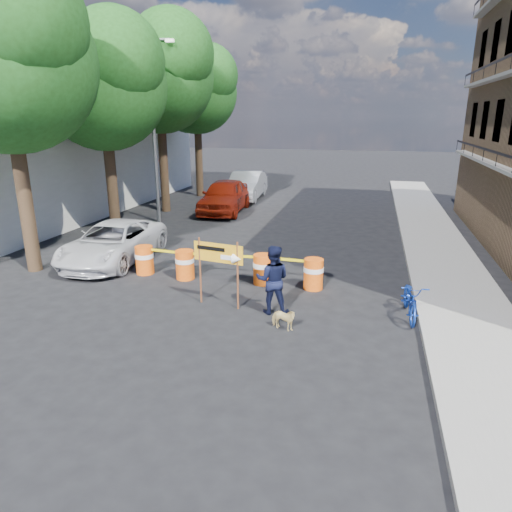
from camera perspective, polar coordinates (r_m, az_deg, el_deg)
The scene contains 19 objects.
ground at distance 11.60m, azimuth -5.56°, elevation -7.53°, with size 120.00×120.00×0.00m, color black.
sidewalk_east at distance 16.78m, azimuth 22.31°, elevation -0.64°, with size 2.40×40.00×0.15m, color gray.
white_building at distance 26.01m, azimuth -26.19°, elevation 11.39°, with size 8.00×22.00×6.00m, color silver.
tree_near at distance 15.87m, azimuth -28.78°, elevation 20.72°, with size 5.46×5.20×9.15m.
tree_mid_a at distance 19.88m, azimuth -18.45°, elevation 19.71°, with size 5.25×5.00×8.68m.
tree_mid_b at distance 24.31m, azimuth -11.94°, elevation 21.23°, with size 5.67×5.40×9.62m.
tree_far at distance 28.87m, azimuth -7.33°, elevation 19.74°, with size 5.04×4.80×8.84m.
streetlamp at distance 21.64m, azimuth -12.55°, elevation 15.54°, with size 1.25×0.18×8.00m.
barrel_far_left at distance 14.86m, azimuth -13.77°, elevation -0.41°, with size 0.58×0.58×0.90m.
barrel_mid_left at distance 14.15m, azimuth -8.88°, elevation -1.01°, with size 0.58×0.58×0.90m.
barrel_mid_right at distance 13.56m, azimuth 0.84°, elevation -1.59°, with size 0.58×0.58×0.90m.
barrel_far_right at distance 13.27m, azimuth 7.19°, elevation -2.16°, with size 0.58×0.58×0.90m.
detour_sign at distance 11.68m, azimuth -3.99°, elevation -0.36°, with size 1.39×0.39×1.81m.
pedestrian at distance 11.45m, azimuth 2.10°, elevation -2.98°, with size 0.86×0.67×1.78m, color black.
bicycle at distance 11.82m, azimuth 18.96°, elevation -3.15°, with size 0.64×0.96×1.83m, color #1436A4.
dog at distance 10.77m, azimuth 3.41°, elevation -7.88°, with size 0.30×0.65×0.55m, color #E5CC83.
suv_white at distance 16.38m, azimuth -17.44°, elevation 1.62°, with size 2.22×4.81×1.34m, color silver.
sedan_red at distance 23.89m, azimuth -3.95°, elevation 7.50°, with size 2.01×5.00×1.70m, color maroon.
sedan_silver at distance 27.75m, azimuth -1.18°, elevation 8.80°, with size 1.73×4.97×1.64m, color silver.
Camera 1 is at (3.66, -9.90, 4.81)m, focal length 32.00 mm.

